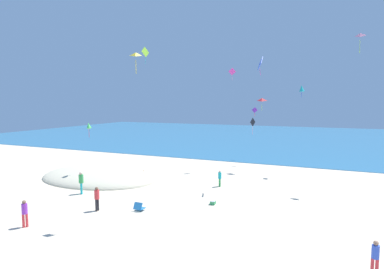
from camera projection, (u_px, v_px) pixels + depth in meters
The scene contains 21 objects.
ground_plane at pixel (213, 185), 26.48m from camera, with size 120.00×120.00×0.00m, color beige.
ocean_water at pixel (277, 137), 63.81m from camera, with size 120.00×60.00×0.05m, color teal.
dune_mound at pixel (99, 178), 29.06m from camera, with size 11.54×8.08×1.95m, color beige.
beach_chair_far_left at pixel (139, 207), 20.09m from camera, with size 0.62×0.64×0.60m.
cooler_box at pixel (213, 202), 21.47m from camera, with size 0.37×0.49×0.28m.
person_0 at pixel (97, 197), 20.08m from camera, with size 0.34×0.34×1.59m.
person_1 at pixel (144, 175), 29.22m from camera, with size 0.58×0.55×0.66m.
person_2 at pixel (375, 255), 12.53m from camera, with size 0.31×0.31×1.48m.
person_3 at pixel (220, 177), 25.95m from camera, with size 0.38×0.38×1.39m.
person_4 at pixel (81, 181), 23.83m from camera, with size 0.49×0.49×1.74m.
person_5 at pixel (25, 212), 17.43m from camera, with size 0.44×0.44×1.57m.
kite_purple at pixel (255, 110), 38.31m from camera, with size 0.74×0.24×1.16m.
kite_lime at pixel (145, 52), 33.63m from camera, with size 0.31×1.11×1.91m.
kite_red at pixel (262, 99), 31.37m from camera, with size 0.77×0.60×1.32m.
kite_green at pixel (89, 126), 27.32m from camera, with size 0.66×0.58×1.36m.
kite_teal at pixel (302, 88), 29.62m from camera, with size 0.59×0.55×1.16m.
kite_blue at pixel (260, 64), 24.78m from camera, with size 0.42×1.11×1.49m.
kite_yellow at pixel (136, 54), 17.52m from camera, with size 0.62×0.57×1.24m.
kite_magenta at pixel (232, 72), 31.93m from camera, with size 0.72×0.38×1.28m.
kite_pink at pixel (360, 35), 23.99m from camera, with size 0.70×0.61×1.61m.
kite_black at pixel (253, 122), 34.72m from camera, with size 0.40×0.91×1.93m.
Camera 1 is at (8.44, -14.55, 7.02)m, focal length 28.92 mm.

